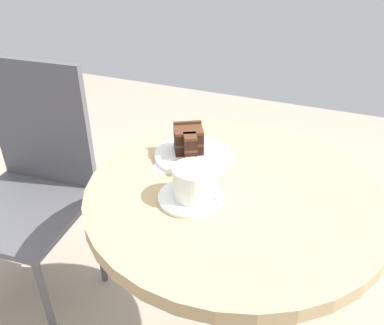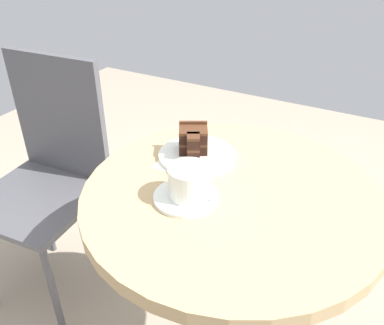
{
  "view_description": "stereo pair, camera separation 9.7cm",
  "coord_description": "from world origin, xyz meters",
  "views": [
    {
      "loc": [
        -0.76,
        -0.19,
        1.26
      ],
      "look_at": [
        0.01,
        0.11,
        0.75
      ],
      "focal_mm": 38.0,
      "sensor_mm": 36.0,
      "label": 1
    },
    {
      "loc": [
        -0.72,
        -0.28,
        1.26
      ],
      "look_at": [
        0.01,
        0.11,
        0.75
      ],
      "focal_mm": 38.0,
      "sensor_mm": 36.0,
      "label": 2
    }
  ],
  "objects": [
    {
      "name": "cafe_table",
      "position": [
        0.0,
        0.0,
        0.58
      ],
      "size": [
        0.7,
        0.7,
        0.71
      ],
      "color": "tan",
      "rests_on": "ground"
    },
    {
      "name": "saucer",
      "position": [
        -0.08,
        0.08,
        0.71
      ],
      "size": [
        0.15,
        0.15,
        0.01
      ],
      "color": "silver",
      "rests_on": "cafe_table"
    },
    {
      "name": "coffee_cup",
      "position": [
        -0.07,
        0.08,
        0.75
      ],
      "size": [
        0.13,
        0.1,
        0.07
      ],
      "color": "silver",
      "rests_on": "saucer"
    },
    {
      "name": "teaspoon",
      "position": [
        -0.06,
        0.03,
        0.72
      ],
      "size": [
        0.08,
        0.08,
        0.0
      ],
      "rotation": [
        0.0,
        0.0,
        3.99
      ],
      "color": "silver",
      "rests_on": "saucer"
    },
    {
      "name": "cake_plate",
      "position": [
        0.1,
        0.14,
        0.71
      ],
      "size": [
        0.2,
        0.2,
        0.01
      ],
      "color": "silver",
      "rests_on": "cafe_table"
    },
    {
      "name": "cake_slice",
      "position": [
        0.1,
        0.16,
        0.75
      ],
      "size": [
        0.1,
        0.09,
        0.07
      ],
      "rotation": [
        0.0,
        0.0,
        3.64
      ],
      "color": "black",
      "rests_on": "cake_plate"
    },
    {
      "name": "fork",
      "position": [
        0.04,
        0.13,
        0.72
      ],
      "size": [
        0.12,
        0.1,
        0.0
      ],
      "rotation": [
        0.0,
        0.0,
        2.42
      ],
      "color": "silver",
      "rests_on": "cake_plate"
    },
    {
      "name": "napkin",
      "position": [
        0.08,
        0.15,
        0.71
      ],
      "size": [
        0.18,
        0.16,
        0.0
      ],
      "rotation": [
        0.0,
        0.0,
        0.09
      ],
      "color": "silver",
      "rests_on": "cafe_table"
    },
    {
      "name": "cafe_chair",
      "position": [
        0.09,
        0.71,
        0.52
      ],
      "size": [
        0.41,
        0.41,
        0.88
      ],
      "rotation": [
        0.0,
        0.0,
        4.78
      ],
      "color": "#4C4C51",
      "rests_on": "ground"
    }
  ]
}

